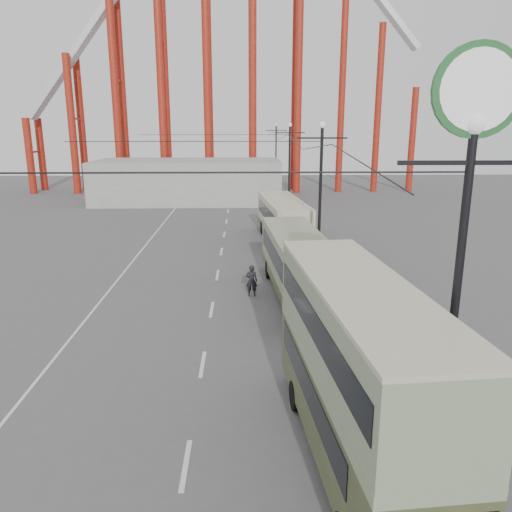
{
  "coord_description": "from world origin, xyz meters",
  "views": [
    {
      "loc": [
        0.63,
        -13.89,
        9.1
      ],
      "look_at": [
        1.24,
        9.24,
        3.0
      ],
      "focal_mm": 35.0,
      "sensor_mm": 36.0,
      "label": 1
    }
  ],
  "objects_px": {
    "single_decker_cream": "(283,218)",
    "pedestrian": "(252,281)",
    "lamp_post_near": "(468,183)",
    "single_decker_green": "(299,263)",
    "double_decker_bus": "(357,365)"
  },
  "relations": [
    {
      "from": "double_decker_bus",
      "to": "pedestrian",
      "type": "distance_m",
      "value": 14.29
    },
    {
      "from": "pedestrian",
      "to": "double_decker_bus",
      "type": "bearing_deg",
      "value": 101.05
    },
    {
      "from": "single_decker_green",
      "to": "double_decker_bus",
      "type": "bearing_deg",
      "value": -93.77
    },
    {
      "from": "double_decker_bus",
      "to": "pedestrian",
      "type": "height_order",
      "value": "double_decker_bus"
    },
    {
      "from": "single_decker_green",
      "to": "single_decker_cream",
      "type": "xyz_separation_m",
      "value": [
        0.2,
        13.5,
        -0.0
      ]
    },
    {
      "from": "double_decker_bus",
      "to": "single_decker_green",
      "type": "xyz_separation_m",
      "value": [
        -0.02,
        13.74,
        -1.03
      ]
    },
    {
      "from": "lamp_post_near",
      "to": "double_decker_bus",
      "type": "height_order",
      "value": "lamp_post_near"
    },
    {
      "from": "double_decker_bus",
      "to": "lamp_post_near",
      "type": "bearing_deg",
      "value": -34.65
    },
    {
      "from": "single_decker_cream",
      "to": "pedestrian",
      "type": "height_order",
      "value": "single_decker_cream"
    },
    {
      "from": "lamp_post_near",
      "to": "single_decker_green",
      "type": "xyz_separation_m",
      "value": [
        -1.98,
        14.86,
        -5.97
      ]
    },
    {
      "from": "single_decker_cream",
      "to": "pedestrian",
      "type": "bearing_deg",
      "value": -107.15
    },
    {
      "from": "pedestrian",
      "to": "single_decker_green",
      "type": "bearing_deg",
      "value": 176.61
    },
    {
      "from": "lamp_post_near",
      "to": "single_decker_green",
      "type": "height_order",
      "value": "lamp_post_near"
    },
    {
      "from": "lamp_post_near",
      "to": "pedestrian",
      "type": "height_order",
      "value": "lamp_post_near"
    },
    {
      "from": "lamp_post_near",
      "to": "pedestrian",
      "type": "bearing_deg",
      "value": 106.77
    }
  ]
}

